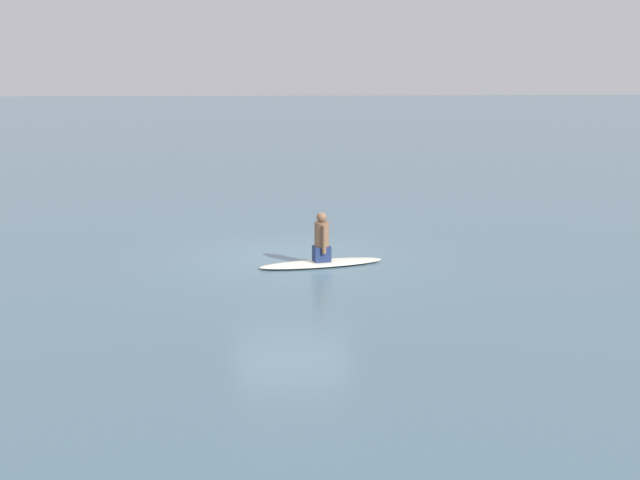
# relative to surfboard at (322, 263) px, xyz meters

# --- Properties ---
(ground_plane) EXTENTS (400.00, 400.00, 0.00)m
(ground_plane) POSITION_rel_surfboard_xyz_m (-0.53, 0.78, -0.05)
(ground_plane) COLOR slate
(surfboard) EXTENTS (2.71, 0.94, 0.10)m
(surfboard) POSITION_rel_surfboard_xyz_m (0.00, 0.00, 0.00)
(surfboard) COLOR silver
(surfboard) RESTS_ON ground
(person_paddler) EXTENTS (0.37, 0.46, 1.04)m
(person_paddler) POSITION_rel_surfboard_xyz_m (0.00, 0.00, 0.52)
(person_paddler) COLOR navy
(person_paddler) RESTS_ON surfboard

